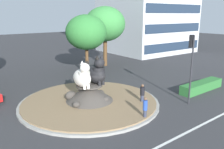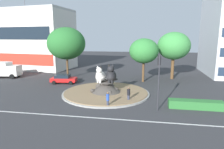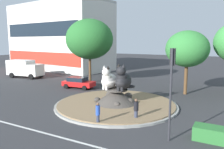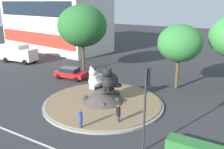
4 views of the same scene
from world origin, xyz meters
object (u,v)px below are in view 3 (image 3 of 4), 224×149
cat_statue_black (123,80)px  third_tree_left (187,49)px  shophouse_block (59,37)px  delivery_box_truck (24,68)px  pedestrian_black_shirt (136,109)px  traffic_light_mast (172,78)px  pedestrian_blue_shirt (98,113)px  cat_statue_white (109,80)px  broadleaf_tree_behind_island (90,39)px  sedan_on_far_lane (78,82)px

cat_statue_black → third_tree_left: size_ratio=0.35×
shophouse_block → delivery_box_truck: 14.16m
third_tree_left → pedestrian_black_shirt: size_ratio=4.16×
traffic_light_mast → shophouse_block: 40.74m
cat_statue_black → pedestrian_blue_shirt: (0.55, -5.36, -1.64)m
pedestrian_black_shirt → cat_statue_white: bearing=144.4°
pedestrian_blue_shirt → delivery_box_truck: size_ratio=0.27×
traffic_light_mast → pedestrian_blue_shirt: (-5.36, -0.08, -3.09)m
broadleaf_tree_behind_island → delivery_box_truck: (-12.62, -1.49, -4.92)m
pedestrian_black_shirt → pedestrian_blue_shirt: bearing=-132.8°
cat_statue_black → broadleaf_tree_behind_island: 13.95m
pedestrian_blue_shirt → pedestrian_black_shirt: bearing=-33.7°
shophouse_block → third_tree_left: size_ratio=3.39×
broadleaf_tree_behind_island → third_tree_left: (14.19, -0.75, -1.17)m
traffic_light_mast → delivery_box_truck: 31.28m
third_tree_left → sedan_on_far_lane: size_ratio=1.70×
traffic_light_mast → pedestrian_black_shirt: size_ratio=3.26×
sedan_on_far_lane → delivery_box_truck: (-13.55, 2.66, 0.83)m
traffic_light_mast → third_tree_left: size_ratio=0.78×
cat_statue_black → pedestrian_black_shirt: 4.33m
cat_statue_white → third_tree_left: size_ratio=0.32×
traffic_light_mast → broadleaf_tree_behind_island: (-15.85, 14.24, 2.48)m
cat_statue_white → shophouse_block: bearing=-125.6°
broadleaf_tree_behind_island → pedestrian_blue_shirt: (10.49, -14.32, -5.57)m
pedestrian_blue_shirt → sedan_on_far_lane: 13.96m
cat_statue_white → traffic_light_mast: bearing=59.5°
third_tree_left → pedestrian_blue_shirt: size_ratio=4.19×
pedestrian_blue_shirt → sedan_on_far_lane: size_ratio=0.41×
shophouse_block → pedestrian_black_shirt: size_ratio=14.10×
cat_statue_black → shophouse_block: size_ratio=0.10×
sedan_on_far_lane → delivery_box_truck: 13.84m
cat_statue_white → delivery_box_truck: cat_statue_white is taller
broadleaf_tree_behind_island → sedan_on_far_lane: (0.94, -4.15, -5.75)m
pedestrian_blue_shirt → sedan_on_far_lane: pedestrian_blue_shirt is taller
pedestrian_black_shirt → delivery_box_truck: 27.30m
cat_statue_white → broadleaf_tree_behind_island: bearing=-133.0°
broadleaf_tree_behind_island → cat_statue_white: bearing=-47.2°
pedestrian_black_shirt → sedan_on_far_lane: pedestrian_black_shirt is taller
broadleaf_tree_behind_island → pedestrian_black_shirt: size_ratio=5.28×
third_tree_left → delivery_box_truck: (-26.80, -0.74, -3.76)m
delivery_box_truck → sedan_on_far_lane: bearing=-17.8°
traffic_light_mast → shophouse_block: (-31.72, 25.37, 3.09)m
third_tree_left → pedestrian_blue_shirt: 14.74m
shophouse_block → broadleaf_tree_behind_island: (15.88, -11.13, -0.60)m
pedestrian_blue_shirt → pedestrian_black_shirt: 3.14m
third_tree_left → pedestrian_black_shirt: bearing=-98.1°
cat_statue_black → traffic_light_mast: 8.05m
traffic_light_mast → shophouse_block: shophouse_block is taller
sedan_on_far_lane → broadleaf_tree_behind_island: bearing=96.7°
shophouse_block → third_tree_left: bearing=-13.9°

